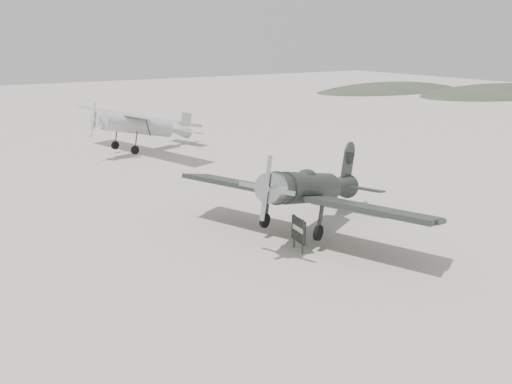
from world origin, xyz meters
TOP-DOWN VIEW (x-y plane):
  - ground at (0.00, 0.00)m, footprint 160.00×160.00m
  - hill_east_north at (60.00, 28.00)m, footprint 36.00×18.00m
  - hill_northeast at (50.00, 40.00)m, footprint 32.00×16.00m
  - lowwing_monoplane at (3.45, -0.58)m, footprint 8.06×10.34m
  - highwing_monoplane at (2.66, 17.61)m, footprint 8.31×11.55m
  - sign_board at (1.79, -2.00)m, footprint 0.14×0.93m

SIDE VIEW (x-z plane):
  - ground at x=0.00m, z-range 0.00..0.00m
  - hill_east_north at x=60.00m, z-range -3.00..3.00m
  - hill_northeast at x=50.00m, z-range -2.60..2.60m
  - sign_board at x=1.79m, z-range 0.13..1.47m
  - lowwing_monoplane at x=3.45m, z-range 0.10..3.53m
  - highwing_monoplane at x=2.66m, z-range 0.41..3.70m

